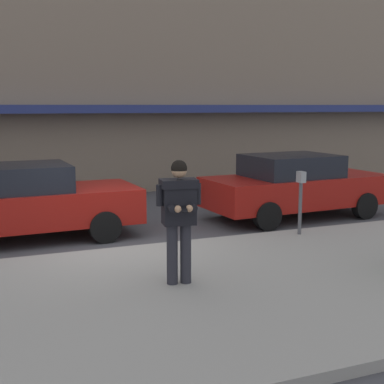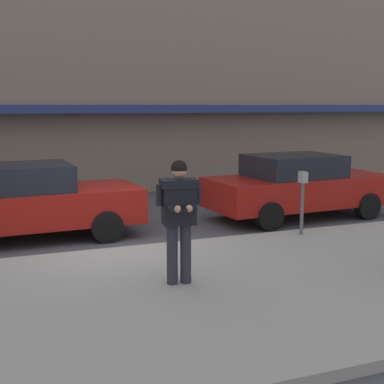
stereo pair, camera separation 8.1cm
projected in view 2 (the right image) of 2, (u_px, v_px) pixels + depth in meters
name	position (u px, v px, depth m)	size (l,w,h in m)	color
ground_plane	(115.00, 252.00, 9.97)	(80.00, 80.00, 0.00)	#3D3D42
sidewalk	(229.00, 290.00, 7.71)	(32.00, 5.30, 0.14)	gray
curb_paint_line	(165.00, 246.00, 10.38)	(28.00, 0.12, 0.01)	silver
storefront_facade	(80.00, 1.00, 17.18)	(28.00, 4.70, 12.05)	#756656
parked_sedan_mid	(26.00, 201.00, 10.75)	(4.56, 2.04, 1.54)	maroon
parked_sedan_far	(298.00, 186.00, 12.87)	(4.61, 2.15, 1.54)	maroon
man_texting_on_phone	(179.00, 208.00, 7.60)	(0.64, 0.62, 1.81)	#23232B
parking_meter	(302.00, 194.00, 10.59)	(0.12, 0.18, 1.27)	#4C4C51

